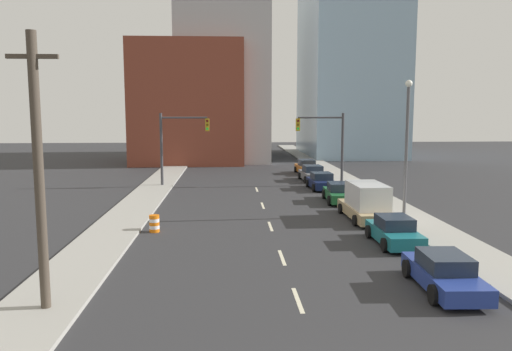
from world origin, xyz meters
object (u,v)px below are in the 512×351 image
sedan_blue (444,273)px  sedan_gray (312,174)px  street_lamp (407,138)px  traffic_signal_left (175,139)px  box_truck_tan (367,203)px  sedan_green (340,193)px  utility_pole_left_near (39,172)px  sedan_navy (322,182)px  traffic_barrel (154,224)px  sedan_teal (394,231)px  sedan_orange (307,167)px  traffic_signal_right (329,139)px

sedan_blue → sedan_gray: (0.09, 29.68, 0.03)m
street_lamp → sedan_gray: street_lamp is taller
traffic_signal_left → box_truck_tan: 19.82m
sedan_blue → sedan_green: 18.35m
utility_pole_left_near → sedan_blue: 14.71m
box_truck_tan → sedan_green: box_truck_tan is taller
sedan_blue → sedan_gray: sedan_gray is taller
sedan_navy → traffic_barrel: bearing=-132.0°
sedan_blue → sedan_teal: bearing=89.9°
sedan_blue → sedan_orange: 35.24m
traffic_signal_right → sedan_orange: 9.23m
sedan_blue → sedan_teal: sedan_teal is taller
utility_pole_left_near → sedan_teal: 16.81m
traffic_barrel → sedan_blue: bearing=-38.8°
traffic_barrel → utility_pole_left_near: bearing=-100.2°
utility_pole_left_near → box_truck_tan: 20.19m
sedan_teal → box_truck_tan: size_ratio=0.74×
sedan_blue → sedan_gray: bearing=92.2°
traffic_signal_right → sedan_blue: 26.98m
utility_pole_left_near → sedan_gray: (14.18, 30.96, -4.00)m
box_truck_tan → sedan_orange: size_ratio=1.27×
sedan_navy → sedan_orange: size_ratio=0.93×
traffic_barrel → street_lamp: 16.34m
box_truck_tan → sedan_gray: (-0.39, 17.45, -0.38)m
traffic_signal_right → sedan_teal: (-0.79, -20.26, -3.55)m
sedan_blue → sedan_green: bearing=91.7°
sedan_navy → sedan_orange: sedan_orange is taller
sedan_navy → utility_pole_left_near: bearing=-121.3°
sedan_blue → box_truck_tan: 12.25m
sedan_gray → traffic_barrel: bearing=-124.3°
sedan_blue → sedan_green: (0.20, 18.35, 0.01)m
traffic_signal_left → traffic_signal_right: same height
utility_pole_left_near → traffic_barrel: utility_pole_left_near is taller
sedan_green → box_truck_tan: bearing=-84.5°
sedan_green → sedan_navy: sedan_navy is taller
traffic_signal_right → sedan_gray: traffic_signal_right is taller
traffic_signal_right → traffic_barrel: traffic_signal_right is taller
traffic_signal_right → traffic_signal_left: bearing=180.0°
traffic_barrel → sedan_gray: size_ratio=0.20×
traffic_signal_left → sedan_teal: 24.31m
box_truck_tan → sedan_green: size_ratio=1.25×
street_lamp → sedan_gray: bearing=100.7°
utility_pole_left_near → street_lamp: utility_pole_left_near is taller
traffic_barrel → box_truck_tan: size_ratio=0.16×
traffic_signal_left → sedan_green: 15.77m
sedan_teal → sedan_navy: 17.99m
sedan_blue → box_truck_tan: bearing=90.1°
sedan_teal → sedan_orange: bearing=89.6°
street_lamp → traffic_barrel: bearing=-167.2°
traffic_signal_left → sedan_navy: (12.67, -2.27, -3.54)m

